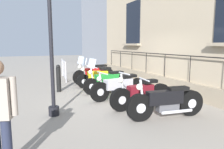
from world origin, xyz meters
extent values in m
plane|color=gray|center=(0.00, 0.00, 0.00)|extent=(60.00, 60.00, 0.00)
cube|color=gray|center=(-2.07, 0.00, 0.28)|extent=(0.20, 13.21, 0.57)
cube|color=black|center=(-2.13, -2.91, 3.03)|extent=(0.06, 1.42, 2.17)
cube|color=tan|center=(-2.05, -2.91, 1.90)|extent=(0.24, 1.62, 0.10)
cube|color=black|center=(-2.03, 0.00, 1.50)|extent=(0.03, 11.10, 0.03)
cylinder|color=black|center=(-2.03, -5.55, 1.03)|extent=(0.02, 0.02, 0.93)
cylinder|color=black|center=(-2.03, -4.16, 1.03)|extent=(0.02, 0.02, 0.93)
cylinder|color=black|center=(-2.03, -2.78, 1.03)|extent=(0.02, 0.02, 0.93)
cylinder|color=black|center=(-2.03, -1.39, 1.03)|extent=(0.02, 0.02, 0.93)
cylinder|color=black|center=(-2.03, 0.00, 1.03)|extent=(0.02, 0.02, 0.93)
cylinder|color=black|center=(-2.03, 1.39, 1.03)|extent=(0.02, 0.02, 0.93)
cylinder|color=black|center=(0.89, -2.54, 0.35)|extent=(0.71, 0.22, 0.70)
cylinder|color=silver|center=(0.89, -2.54, 0.35)|extent=(0.26, 0.18, 0.25)
cylinder|color=black|center=(-0.59, -2.72, 0.35)|extent=(0.71, 0.22, 0.70)
cylinder|color=silver|center=(-0.59, -2.72, 0.35)|extent=(0.26, 0.18, 0.25)
cube|color=red|center=(0.20, -2.63, 0.58)|extent=(1.06, 0.42, 0.37)
cube|color=#4C4C51|center=(0.10, -2.64, 0.32)|extent=(0.64, 0.31, 0.25)
cube|color=black|center=(-0.21, -2.67, 0.85)|extent=(0.60, 0.34, 0.10)
cylinder|color=silver|center=(0.84, -2.55, 0.69)|extent=(0.17, 0.08, 0.68)
cylinder|color=silver|center=(0.79, -2.55, 1.02)|extent=(0.12, 0.66, 0.04)
sphere|color=white|center=(0.91, -2.54, 0.84)|extent=(0.16, 0.16, 0.16)
cylinder|color=silver|center=(-0.13, -2.50, 0.19)|extent=(0.93, 0.19, 0.08)
cube|color=silver|center=(0.85, -2.55, 1.17)|extent=(0.19, 0.55, 0.36)
cylinder|color=black|center=(0.94, -1.73, 0.31)|extent=(0.62, 0.20, 0.61)
cylinder|color=silver|center=(0.94, -1.73, 0.31)|extent=(0.22, 0.19, 0.21)
cylinder|color=black|center=(-0.42, -1.65, 0.31)|extent=(0.62, 0.20, 0.61)
cylinder|color=silver|center=(-0.42, -1.65, 0.31)|extent=(0.22, 0.19, 0.21)
cube|color=gold|center=(0.31, -1.70, 0.54)|extent=(0.90, 0.36, 0.38)
cube|color=#4C4C51|center=(0.21, -1.69, 0.27)|extent=(0.55, 0.28, 0.21)
cube|color=black|center=(-0.05, -1.68, 0.83)|extent=(0.51, 0.31, 0.10)
cylinder|color=silver|center=(0.89, -1.73, 0.66)|extent=(0.16, 0.07, 0.71)
cylinder|color=silver|center=(0.84, -1.73, 1.01)|extent=(0.08, 0.68, 0.04)
sphere|color=white|center=(0.96, -1.74, 0.83)|extent=(0.16, 0.16, 0.16)
cylinder|color=silver|center=(0.05, -1.51, 0.17)|extent=(0.80, 0.13, 0.08)
cube|color=silver|center=(0.90, -1.73, 1.16)|extent=(0.15, 0.56, 0.36)
cylinder|color=black|center=(1.00, -0.50, 0.31)|extent=(0.64, 0.19, 0.63)
cylinder|color=silver|center=(1.00, -0.50, 0.31)|extent=(0.23, 0.17, 0.22)
cylinder|color=black|center=(-0.48, -0.63, 0.31)|extent=(0.64, 0.19, 0.63)
cylinder|color=silver|center=(-0.48, -0.63, 0.31)|extent=(0.23, 0.17, 0.22)
cube|color=#1E842D|center=(0.31, -0.56, 0.55)|extent=(1.02, 0.40, 0.38)
cube|color=#4C4C51|center=(0.21, -0.57, 0.28)|extent=(0.62, 0.30, 0.22)
cube|color=black|center=(-0.09, -0.59, 0.78)|extent=(0.58, 0.33, 0.10)
cylinder|color=silver|center=(0.95, -0.50, 0.68)|extent=(0.16, 0.07, 0.74)
cylinder|color=silver|center=(0.90, -0.51, 1.04)|extent=(0.10, 0.69, 0.04)
sphere|color=white|center=(1.02, -0.50, 0.86)|extent=(0.16, 0.16, 0.16)
cylinder|color=silver|center=(-0.01, -0.41, 0.17)|extent=(0.90, 0.16, 0.08)
cube|color=silver|center=(0.96, -0.50, 1.19)|extent=(0.17, 0.57, 0.36)
cylinder|color=black|center=(1.05, 0.59, 0.34)|extent=(0.68, 0.18, 0.68)
cylinder|color=silver|center=(1.05, 0.59, 0.34)|extent=(0.25, 0.15, 0.24)
cylinder|color=black|center=(-0.48, 0.43, 0.34)|extent=(0.68, 0.18, 0.68)
cylinder|color=silver|center=(-0.48, 0.43, 0.34)|extent=(0.25, 0.15, 0.24)
cube|color=#B2B2BC|center=(0.33, 0.52, 0.55)|extent=(1.04, 0.43, 0.33)
cube|color=#4C4C51|center=(0.23, 0.51, 0.30)|extent=(0.63, 0.33, 0.24)
cube|color=black|center=(-0.07, 0.47, 0.79)|extent=(0.60, 0.35, 0.10)
cylinder|color=silver|center=(1.00, 0.59, 0.65)|extent=(0.16, 0.08, 0.63)
cylinder|color=silver|center=(0.95, 0.58, 0.96)|extent=(0.11, 0.72, 0.04)
sphere|color=white|center=(1.07, 0.59, 0.78)|extent=(0.16, 0.16, 0.16)
cylinder|color=silver|center=(0.01, 0.66, 0.19)|extent=(0.92, 0.18, 0.08)
cylinder|color=black|center=(0.83, 1.73, 0.34)|extent=(0.68, 0.19, 0.67)
cylinder|color=silver|center=(0.83, 1.73, 0.34)|extent=(0.25, 0.18, 0.24)
cylinder|color=black|center=(-0.61, 1.64, 0.34)|extent=(0.68, 0.19, 0.67)
cylinder|color=silver|center=(-0.61, 1.64, 0.34)|extent=(0.25, 0.18, 0.24)
cube|color=maroon|center=(0.16, 1.69, 0.54)|extent=(0.83, 0.31, 0.32)
cube|color=#4C4C51|center=(0.06, 1.68, 0.30)|extent=(0.50, 0.24, 0.24)
cube|color=black|center=(-0.17, 1.67, 0.79)|extent=(0.47, 0.26, 0.10)
cylinder|color=silver|center=(0.78, 1.73, 0.71)|extent=(0.16, 0.07, 0.75)
cylinder|color=silver|center=(0.73, 1.72, 1.08)|extent=(0.07, 0.57, 0.04)
sphere|color=white|center=(0.85, 1.73, 0.90)|extent=(0.16, 0.16, 0.16)
cylinder|color=silver|center=(-0.10, 1.81, 0.19)|extent=(0.74, 0.13, 0.08)
cylinder|color=black|center=(0.73, 2.60, 0.34)|extent=(0.70, 0.24, 0.69)
cylinder|color=silver|center=(0.73, 2.60, 0.34)|extent=(0.26, 0.20, 0.24)
cylinder|color=black|center=(-0.72, 2.79, 0.34)|extent=(0.70, 0.24, 0.69)
cylinder|color=silver|center=(-0.72, 2.79, 0.34)|extent=(0.26, 0.20, 0.24)
cube|color=black|center=(0.06, 2.69, 0.56)|extent=(0.99, 0.37, 0.34)
cube|color=#4C4C51|center=(-0.04, 2.70, 0.31)|extent=(0.60, 0.27, 0.24)
cube|color=black|center=(-0.33, 2.74, 0.76)|extent=(0.56, 0.29, 0.10)
cylinder|color=silver|center=(0.68, 2.60, 0.70)|extent=(0.17, 0.08, 0.71)
cylinder|color=silver|center=(0.64, 2.61, 1.05)|extent=(0.11, 0.53, 0.04)
sphere|color=white|center=(0.75, 2.59, 0.87)|extent=(0.16, 0.16, 0.16)
cylinder|color=silver|center=(-0.21, 2.86, 0.19)|extent=(0.87, 0.19, 0.08)
cylinder|color=black|center=(2.63, 1.32, 0.12)|extent=(0.28, 0.28, 0.24)
cylinder|color=black|center=(2.63, 1.32, 1.80)|extent=(0.10, 0.10, 3.60)
cylinder|color=#B7B7BF|center=(1.16, -5.67, 0.53)|extent=(0.05, 0.05, 1.05)
cylinder|color=#B7B7BF|center=(1.39, -3.33, 0.53)|extent=(0.05, 0.05, 1.05)
cylinder|color=#B7B7BF|center=(1.28, -4.50, 1.02)|extent=(0.27, 2.34, 0.04)
cylinder|color=#B7B7BF|center=(1.28, -4.50, 0.15)|extent=(0.27, 2.34, 0.04)
cylinder|color=#B7B7BF|center=(1.21, -5.20, 0.60)|extent=(0.02, 0.02, 0.87)
cylinder|color=#B7B7BF|center=(1.26, -4.73, 0.60)|extent=(0.02, 0.02, 0.87)
cylinder|color=#B7B7BF|center=(1.30, -4.27, 0.60)|extent=(0.02, 0.02, 0.87)
cylinder|color=#B7B7BF|center=(1.35, -3.80, 0.60)|extent=(0.02, 0.02, 0.87)
cylinder|color=black|center=(2.05, -1.47, 0.49)|extent=(0.18, 0.18, 0.98)
sphere|color=black|center=(2.05, -1.47, 1.02)|extent=(0.16, 0.16, 0.16)
cylinder|color=#23283D|center=(3.60, 3.60, 0.42)|extent=(0.14, 0.14, 0.84)
cylinder|color=gray|center=(3.47, 3.65, 1.17)|extent=(0.09, 0.09, 0.56)
cube|color=gray|center=(-4.69, -9.79, 4.35)|extent=(4.82, 7.54, 8.69)
camera|label=1|loc=(3.32, 6.78, 1.89)|focal=32.66mm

